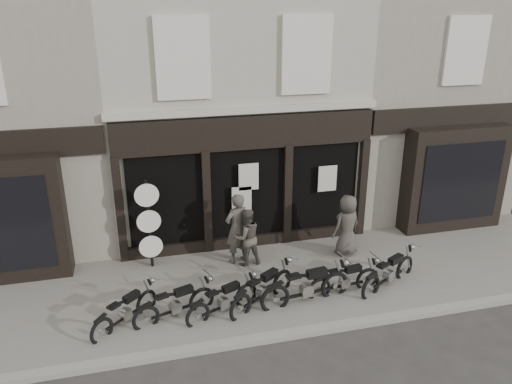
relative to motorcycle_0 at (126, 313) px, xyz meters
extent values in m
plane|color=#2D2B28|center=(3.44, 0.03, -0.36)|extent=(90.00, 90.00, 0.00)
cube|color=#69635D|center=(3.44, 0.93, -0.30)|extent=(30.00, 4.20, 0.12)
cube|color=gray|center=(3.44, -1.22, -0.29)|extent=(30.00, 0.25, 0.13)
cube|color=#A69D8E|center=(3.44, 6.03, 3.74)|extent=(7.20, 6.00, 8.20)
cube|color=black|center=(3.44, 2.95, 3.09)|extent=(7.10, 0.18, 0.90)
cube|color=black|center=(3.44, 3.01, 1.14)|extent=(6.50, 0.10, 2.95)
cube|color=black|center=(3.44, 2.94, -0.14)|extent=(7.10, 0.20, 0.44)
cube|color=#ADA796|center=(3.44, 2.98, 3.69)|extent=(7.30, 0.22, 0.18)
cube|color=beige|center=(1.84, 2.98, 5.04)|extent=(1.35, 0.12, 2.00)
cube|color=black|center=(1.84, 3.01, 5.04)|extent=(1.05, 0.06, 1.70)
cube|color=beige|center=(5.04, 2.98, 5.04)|extent=(1.35, 0.12, 2.00)
cube|color=black|center=(5.04, 3.01, 5.04)|extent=(1.05, 0.06, 1.70)
cube|color=black|center=(-0.01, 2.93, 1.19)|extent=(0.22, 0.22, 3.00)
cube|color=black|center=(2.29, 2.93, 1.19)|extent=(0.22, 0.22, 3.00)
cube|color=black|center=(4.59, 2.93, 1.19)|extent=(0.22, 0.22, 3.00)
cube|color=black|center=(6.89, 2.93, 1.19)|extent=(0.22, 0.22, 3.00)
cube|color=beige|center=(3.44, 2.83, 1.89)|extent=(0.55, 0.04, 0.75)
cube|color=beige|center=(5.74, 2.83, 1.64)|extent=(0.55, 0.04, 0.75)
cube|color=beige|center=(3.24, 2.83, 1.24)|extent=(0.55, 0.04, 0.75)
cube|color=gray|center=(-2.91, 6.03, 3.74)|extent=(5.50, 6.00, 8.20)
cube|color=gray|center=(9.79, 6.03, 3.74)|extent=(5.50, 6.00, 8.20)
cube|color=black|center=(9.79, 2.68, 1.34)|extent=(3.20, 0.70, 3.20)
cube|color=black|center=(9.79, 2.33, 1.34)|extent=(2.60, 0.06, 2.40)
cube|color=black|center=(9.79, 2.98, 3.14)|extent=(5.40, 0.16, 0.70)
cube|color=beige|center=(9.79, 2.99, 5.04)|extent=(1.30, 0.10, 1.90)
cube|color=black|center=(9.79, 3.02, 5.04)|extent=(1.00, 0.06, 1.60)
torus|color=black|center=(0.46, 0.41, -0.06)|extent=(0.50, 0.46, 0.60)
torus|color=black|center=(-0.49, -0.44, -0.06)|extent=(0.50, 0.46, 0.60)
cube|color=black|center=(-0.02, -0.02, -0.10)|extent=(0.81, 0.73, 0.05)
cube|color=gray|center=(-0.01, -0.01, -0.03)|extent=(0.26, 0.26, 0.23)
cube|color=black|center=(0.15, 0.14, 0.31)|extent=(0.40, 0.38, 0.15)
cube|color=black|center=(-0.22, -0.19, 0.34)|extent=(0.31, 0.31, 0.05)
cylinder|color=gray|center=(0.60, 0.54, 0.52)|extent=(0.36, 0.40, 0.03)
torus|color=black|center=(1.69, 0.17, -0.05)|extent=(0.62, 0.28, 0.63)
torus|color=black|center=(0.42, -0.25, -0.05)|extent=(0.62, 0.28, 0.63)
cube|color=black|center=(1.05, -0.04, -0.08)|extent=(1.06, 0.39, 0.06)
cube|color=gray|center=(1.07, -0.03, -0.01)|extent=(0.26, 0.23, 0.24)
cube|color=black|center=(1.28, 0.04, 0.34)|extent=(0.45, 0.28, 0.16)
cube|color=black|center=(0.79, -0.13, 0.38)|extent=(0.32, 0.26, 0.06)
cylinder|color=gray|center=(1.88, 0.24, 0.56)|extent=(0.20, 0.52, 0.03)
torus|color=black|center=(2.71, 0.11, -0.05)|extent=(0.60, 0.32, 0.62)
torus|color=black|center=(1.51, -0.42, -0.05)|extent=(0.60, 0.32, 0.62)
cube|color=black|center=(2.11, -0.15, -0.09)|extent=(1.00, 0.48, 0.05)
cube|color=gray|center=(2.13, -0.14, -0.02)|extent=(0.26, 0.24, 0.24)
cube|color=black|center=(2.33, -0.06, 0.33)|extent=(0.44, 0.31, 0.15)
cube|color=black|center=(1.86, -0.26, 0.36)|extent=(0.32, 0.28, 0.05)
cylinder|color=gray|center=(2.90, 0.19, 0.54)|extent=(0.24, 0.49, 0.03)
torus|color=black|center=(3.67, 0.40, -0.02)|extent=(0.61, 0.45, 0.67)
torus|color=black|center=(2.47, -0.39, -0.02)|extent=(0.61, 0.45, 0.67)
cube|color=black|center=(3.07, 0.01, -0.06)|extent=(1.01, 0.69, 0.06)
cube|color=gray|center=(3.09, 0.02, 0.02)|extent=(0.30, 0.28, 0.26)
cube|color=black|center=(3.29, 0.15, 0.39)|extent=(0.47, 0.39, 0.17)
cube|color=black|center=(2.82, -0.16, 0.43)|extent=(0.36, 0.33, 0.06)
cylinder|color=gray|center=(3.86, 0.52, 0.63)|extent=(0.35, 0.50, 0.04)
torus|color=black|center=(4.84, -0.08, 0.00)|extent=(0.73, 0.19, 0.73)
torus|color=black|center=(3.30, -0.29, 0.00)|extent=(0.73, 0.19, 0.73)
cube|color=black|center=(4.07, -0.18, -0.04)|extent=(1.27, 0.22, 0.06)
cube|color=gray|center=(4.09, -0.18, 0.05)|extent=(0.28, 0.23, 0.28)
cube|color=black|center=(4.35, -0.14, 0.45)|extent=(0.51, 0.25, 0.18)
cube|color=black|center=(3.75, -0.22, 0.50)|extent=(0.35, 0.26, 0.06)
cylinder|color=gray|center=(5.07, -0.05, 0.71)|extent=(0.12, 0.62, 0.04)
torus|color=black|center=(5.77, 0.07, -0.05)|extent=(0.62, 0.15, 0.62)
torus|color=black|center=(4.46, -0.07, -0.05)|extent=(0.62, 0.15, 0.62)
cube|color=black|center=(5.11, 0.00, -0.09)|extent=(1.08, 0.16, 0.05)
cube|color=gray|center=(5.13, 0.00, -0.02)|extent=(0.23, 0.19, 0.24)
cube|color=black|center=(5.35, 0.03, 0.33)|extent=(0.43, 0.20, 0.15)
cube|color=black|center=(4.84, -0.03, 0.36)|extent=(0.29, 0.21, 0.05)
cylinder|color=gray|center=(5.97, 0.10, 0.54)|extent=(0.09, 0.53, 0.03)
torus|color=black|center=(6.92, 0.31, -0.03)|extent=(0.63, 0.38, 0.67)
torus|color=black|center=(5.66, -0.34, -0.03)|extent=(0.63, 0.38, 0.67)
cube|color=black|center=(6.29, -0.01, -0.07)|extent=(1.06, 0.57, 0.06)
cube|color=gray|center=(6.31, 0.00, 0.01)|extent=(0.29, 0.26, 0.25)
cube|color=black|center=(6.52, 0.10, 0.38)|extent=(0.48, 0.35, 0.17)
cube|color=black|center=(6.03, -0.15, 0.42)|extent=(0.35, 0.31, 0.06)
cylinder|color=gray|center=(7.12, 0.41, 0.62)|extent=(0.29, 0.52, 0.04)
imported|color=#423D36|center=(2.94, 2.09, 0.74)|extent=(0.83, 0.70, 1.95)
imported|color=#473F3A|center=(3.16, 1.90, 0.55)|extent=(0.85, 0.70, 1.58)
imported|color=#3E3833|center=(5.95, 1.78, 0.63)|extent=(0.97, 0.77, 1.73)
cylinder|color=black|center=(0.70, 2.40, -0.32)|extent=(0.40, 0.40, 0.07)
cylinder|color=black|center=(0.70, 2.40, 0.92)|extent=(0.08, 0.08, 2.54)
cylinder|color=black|center=(0.70, 2.37, 1.80)|extent=(0.62, 0.09, 0.62)
cylinder|color=beige|center=(0.70, 2.34, 1.80)|extent=(0.62, 0.06, 0.62)
cylinder|color=black|center=(0.70, 2.37, 1.08)|extent=(0.62, 0.09, 0.62)
cylinder|color=beige|center=(0.70, 2.34, 1.08)|extent=(0.62, 0.06, 0.62)
cylinder|color=black|center=(0.70, 2.37, 0.36)|extent=(0.62, 0.09, 0.62)
cylinder|color=beige|center=(0.70, 2.34, 0.36)|extent=(0.62, 0.06, 0.62)
camera|label=1|loc=(0.47, -9.60, 6.33)|focal=35.00mm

